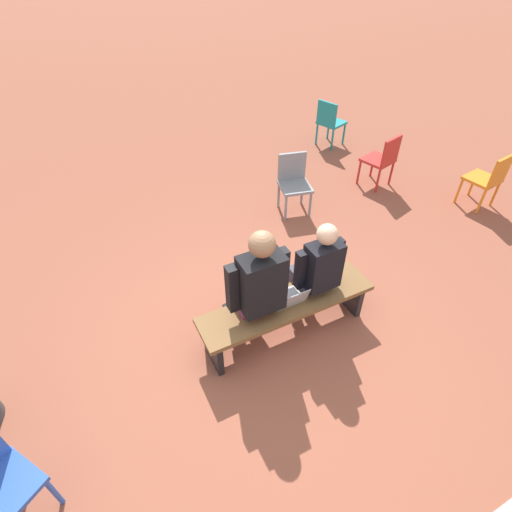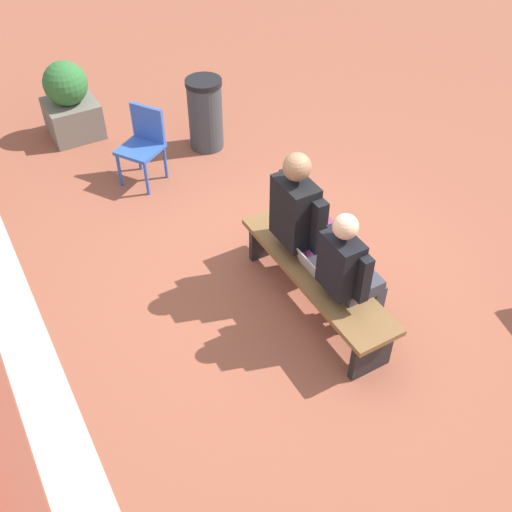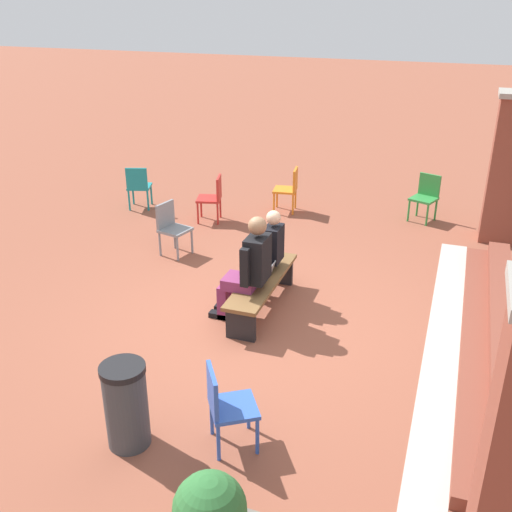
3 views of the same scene
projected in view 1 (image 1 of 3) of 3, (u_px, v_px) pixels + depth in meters
ground_plane at (257, 347)px, 4.02m from camera, size 60.00×60.00×0.00m
bench at (287, 308)px, 3.95m from camera, size 1.80×0.44×0.45m
person_student at (315, 269)px, 3.90m from camera, size 0.50×0.63×1.28m
person_adult at (256, 285)px, 3.64m from camera, size 0.59×0.75×1.43m
laptop at (289, 299)px, 3.85m from camera, size 0.32×0.29×0.21m
plastic_chair_near_bench_right at (330, 120)px, 7.25m from camera, size 0.53×0.53×0.84m
plastic_chair_mid_courtyard at (383, 158)px, 6.12m from camera, size 0.51×0.51×0.84m
plastic_chair_far_right at (489, 178)px, 5.67m from camera, size 0.48×0.48×0.84m
plastic_chair_by_pillar at (294, 180)px, 5.62m from camera, size 0.51×0.51×0.84m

